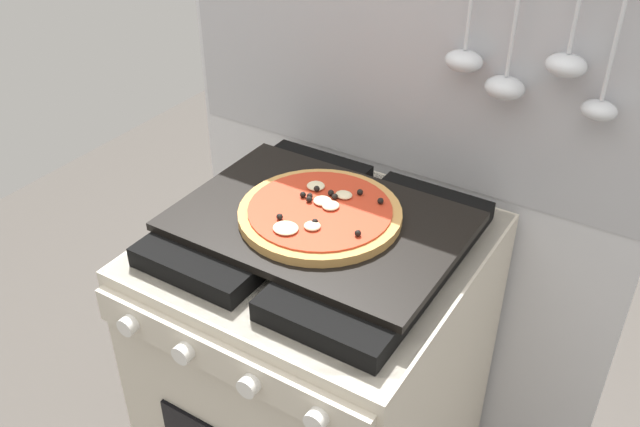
% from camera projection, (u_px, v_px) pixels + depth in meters
% --- Properties ---
extents(kitchen_backsplash, '(1.10, 0.09, 1.55)m').
position_uv_depth(kitchen_backsplash, '(397.00, 195.00, 1.64)').
color(kitchen_backsplash, silver).
rests_on(kitchen_backsplash, ground_plane).
extents(stove, '(0.60, 0.64, 0.90)m').
position_uv_depth(stove, '(320.00, 387.00, 1.59)').
color(stove, beige).
rests_on(stove, ground_plane).
extents(baking_tray, '(0.54, 0.38, 0.02)m').
position_uv_depth(baking_tray, '(320.00, 221.00, 1.34)').
color(baking_tray, black).
rests_on(baking_tray, stove).
extents(pizza_left, '(0.31, 0.31, 0.03)m').
position_uv_depth(pizza_left, '(319.00, 212.00, 1.33)').
color(pizza_left, tan).
rests_on(pizza_left, baking_tray).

